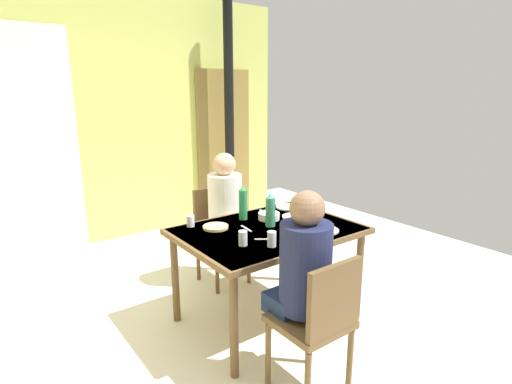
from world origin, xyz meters
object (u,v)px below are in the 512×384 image
dining_table (268,238)px  person_far_diner (226,202)px  water_bottle_green_near (270,211)px  water_bottle_green_far (243,204)px  person_near_diner (304,264)px  chair_far_diner (218,229)px  chair_near_diner (319,319)px  serving_bowl_center (269,216)px

dining_table → person_far_diner: 0.70m
person_far_diner → water_bottle_green_near: 0.66m
water_bottle_green_near → water_bottle_green_far: 0.27m
person_near_diner → water_bottle_green_near: (0.34, 0.72, 0.09)m
person_far_diner → water_bottle_green_near: person_far_diner is taller
dining_table → water_bottle_green_near: water_bottle_green_near is taller
person_far_diner → chair_far_diner: bearing=-90.0°
chair_near_diner → water_bottle_green_near: 0.99m
chair_near_diner → person_near_diner: person_near_diner is taller
person_near_diner → serving_bowl_center: 0.96m
dining_table → serving_bowl_center: serving_bowl_center is taller
chair_near_diner → person_near_diner: (0.00, 0.14, 0.28)m
dining_table → person_far_diner: bearing=84.2°
chair_near_diner → person_far_diner: 1.58m
chair_far_diner → serving_bowl_center: (0.07, -0.66, 0.28)m
dining_table → water_bottle_green_far: (-0.02, 0.30, 0.20)m
chair_near_diner → serving_bowl_center: (0.43, 0.99, 0.28)m
chair_near_diner → water_bottle_green_near: size_ratio=3.37×
dining_table → serving_bowl_center: bearing=49.9°
water_bottle_green_near → water_bottle_green_far: bearing=104.6°
chair_near_diner → water_bottle_green_far: size_ratio=3.17×
person_far_diner → dining_table: bearing=84.2°
person_far_diner → serving_bowl_center: size_ratio=4.53×
chair_far_diner → person_near_diner: person_near_diner is taller
person_near_diner → person_far_diner: 1.42m
person_far_diner → water_bottle_green_near: size_ratio=2.98×
dining_table → chair_near_diner: size_ratio=1.50×
chair_far_diner → water_bottle_green_far: size_ratio=3.17×
serving_bowl_center → dining_table: bearing=-130.1°
dining_table → person_near_diner: (-0.29, -0.69, 0.11)m
person_far_diner → water_bottle_green_near: bearing=88.2°
chair_far_diner → water_bottle_green_far: 0.65m
chair_far_diner → water_bottle_green_far: (-0.09, -0.53, 0.38)m
person_near_diner → serving_bowl_center: bearing=63.5°
water_bottle_green_far → chair_far_diner: bearing=80.5°
water_bottle_green_far → serving_bowl_center: bearing=-38.5°
person_far_diner → water_bottle_green_near: (-0.02, -0.65, 0.09)m
chair_near_diner → person_far_diner: person_far_diner is taller
serving_bowl_center → water_bottle_green_near: bearing=-124.9°
chair_far_diner → person_far_diner: (-0.00, -0.14, 0.28)m
chair_far_diner → person_far_diner: 0.31m
chair_far_diner → person_far_diner: person_far_diner is taller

